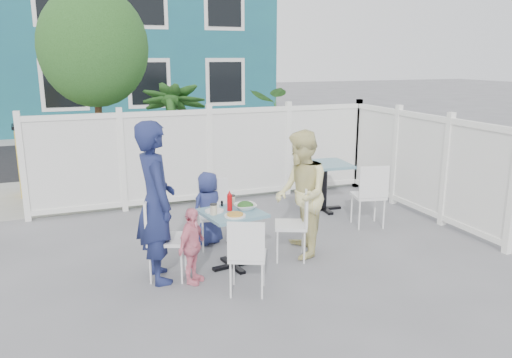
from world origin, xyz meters
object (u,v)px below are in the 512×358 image
object	(u,v)px
woman	(301,194)
toddler	(192,246)
chair_near	(247,251)
boy	(208,208)
main_table	(232,224)
man	(156,202)
spare_table	(325,174)
chair_right	(297,219)
utility_cabinet	(38,161)
chair_back	(214,208)
chair_left	(160,232)

from	to	relation	value
woman	toddler	bearing A→B (deg)	-62.62
chair_near	boy	size ratio (longest dim) A/B	0.85
chair_near	main_table	bearing A→B (deg)	107.93
woman	toddler	xyz separation A→B (m)	(-1.46, -0.31, -0.36)
chair_near	man	size ratio (longest dim) A/B	0.47
spare_table	chair_right	world-z (taller)	chair_right
utility_cabinet	chair_near	distance (m)	5.54
spare_table	man	distance (m)	3.43
spare_table	boy	size ratio (longest dim) A/B	0.82
boy	man	bearing A→B (deg)	27.38
chair_right	woman	world-z (taller)	woman
boy	chair_back	bearing A→B (deg)	105.08
man	woman	size ratio (longest dim) A/B	1.13
chair_right	woman	size ratio (longest dim) A/B	0.56
chair_back	utility_cabinet	bearing A→B (deg)	-46.84
main_table	toddler	world-z (taller)	toddler
utility_cabinet	woman	size ratio (longest dim) A/B	0.77
main_table	chair_right	size ratio (longest dim) A/B	0.85
utility_cabinet	chair_right	distance (m)	5.36
chair_left	chair_back	world-z (taller)	chair_left
boy	main_table	bearing A→B (deg)	74.58
chair_left	chair_near	xyz separation A→B (m)	(0.76, -0.77, -0.05)
chair_right	toddler	bearing A→B (deg)	121.93
woman	boy	distance (m)	1.29
chair_back	boy	size ratio (longest dim) A/B	0.90
man	spare_table	bearing A→B (deg)	-65.89
toddler	man	bearing A→B (deg)	96.83
man	boy	world-z (taller)	man
chair_back	woman	bearing A→B (deg)	152.82
utility_cabinet	man	size ratio (longest dim) A/B	0.68
man	toddler	xyz separation A→B (m)	(0.33, -0.24, -0.47)
main_table	spare_table	distance (m)	2.68
chair_left	boy	world-z (taller)	boy
chair_left	chair_right	distance (m)	1.67
chair_right	chair_near	world-z (taller)	chair_right
spare_table	chair_right	distance (m)	2.10
chair_near	utility_cabinet	bearing A→B (deg)	137.56
chair_left	boy	bearing A→B (deg)	156.20
man	toddler	bearing A→B (deg)	-130.50
toddler	main_table	bearing A→B (deg)	-23.02
chair_left	boy	size ratio (longest dim) A/B	0.95
spare_table	man	xyz separation A→B (m)	(-2.99, -1.64, 0.29)
spare_table	chair_back	distance (m)	2.28
chair_left	man	distance (m)	0.36
chair_back	boy	distance (m)	0.10
man	boy	distance (m)	1.26
man	woman	xyz separation A→B (m)	(1.80, 0.07, -0.11)
chair_left	man	xyz separation A→B (m)	(-0.04, -0.03, 0.36)
chair_near	boy	distance (m)	1.60
chair_right	boy	distance (m)	1.25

